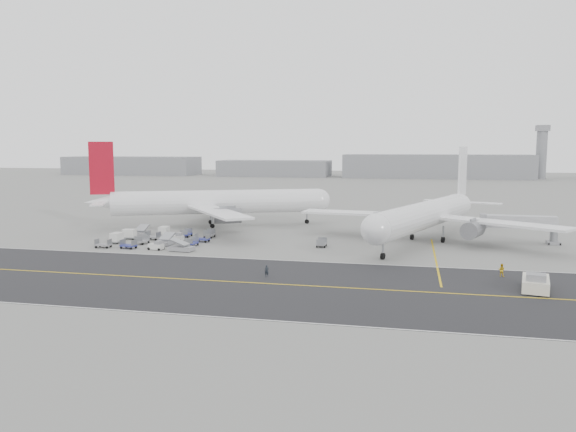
% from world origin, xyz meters
% --- Properties ---
extents(ground, '(700.00, 700.00, 0.00)m').
position_xyz_m(ground, '(0.00, 0.00, 0.00)').
color(ground, gray).
rests_on(ground, ground).
extents(taxiway, '(220.00, 59.00, 0.03)m').
position_xyz_m(taxiway, '(5.02, -17.98, 0.01)').
color(taxiway, '#2B2B2E').
rests_on(taxiway, ground).
extents(horizon_buildings, '(520.00, 28.00, 28.00)m').
position_xyz_m(horizon_buildings, '(30.00, 260.00, 0.00)').
color(horizon_buildings, gray).
rests_on(horizon_buildings, ground).
extents(control_tower, '(7.00, 7.00, 31.25)m').
position_xyz_m(control_tower, '(100.00, 265.00, 16.25)').
color(control_tower, gray).
rests_on(control_tower, ground).
extents(airliner_a, '(53.96, 52.74, 19.69)m').
position_xyz_m(airliner_a, '(-19.62, 33.51, 5.67)').
color(airliner_a, white).
rests_on(airliner_a, ground).
extents(airliner_b, '(50.52, 51.45, 18.59)m').
position_xyz_m(airliner_b, '(28.99, 22.20, 5.36)').
color(airliner_b, white).
rests_on(airliner_b, ground).
extents(pushback_tug, '(4.43, 8.93, 2.51)m').
position_xyz_m(pushback_tug, '(41.76, -14.22, 1.03)').
color(pushback_tug, silver).
rests_on(pushback_tug, ground).
extents(jet_bridge, '(14.72, 3.21, 5.54)m').
position_xyz_m(jet_bridge, '(46.33, 23.92, 3.87)').
color(jet_bridge, gray).
rests_on(jet_bridge, ground).
extents(gse_cluster, '(24.26, 23.43, 2.14)m').
position_xyz_m(gse_cluster, '(-21.89, 9.70, 0.00)').
color(gse_cluster, gray).
rests_on(gse_cluster, ground).
extents(stray_dolly, '(1.70, 2.72, 1.66)m').
position_xyz_m(stray_dolly, '(9.71, 11.64, 0.00)').
color(stray_dolly, silver).
rests_on(stray_dolly, ground).
extents(ground_crew_a, '(0.65, 0.45, 1.72)m').
position_xyz_m(ground_crew_a, '(5.83, -14.06, 0.86)').
color(ground_crew_a, black).
rests_on(ground_crew_a, ground).
extents(ground_crew_b, '(1.11, 0.99, 1.88)m').
position_xyz_m(ground_crew_b, '(38.70, -6.61, 0.94)').
color(ground_crew_b, gold).
rests_on(ground_crew_b, ground).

